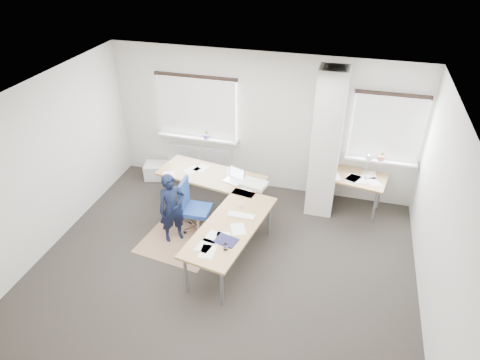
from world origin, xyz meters
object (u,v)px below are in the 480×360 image
(desk_main, at_px, (223,200))
(desk_side, at_px, (347,176))
(person, at_px, (172,208))
(task_chair, at_px, (196,217))

(desk_main, height_order, desk_side, desk_side)
(desk_side, bearing_deg, desk_main, -135.96)
(desk_main, bearing_deg, person, -143.13)
(desk_side, bearing_deg, person, -137.84)
(task_chair, bearing_deg, desk_main, 7.77)
(desk_side, xyz_separation_m, person, (-2.80, -1.76, -0.04))
(desk_main, height_order, person, person)
(person, bearing_deg, desk_main, -13.83)
(desk_main, height_order, task_chair, task_chair)
(desk_side, distance_m, person, 3.30)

